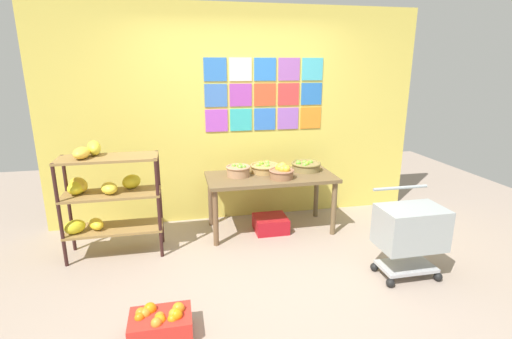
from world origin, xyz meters
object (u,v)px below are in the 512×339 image
at_px(display_table, 271,182).
at_px(shopping_cart, 410,230).
at_px(orange_crate_foreground, 161,323).
at_px(banana_shelf_unit, 101,190).
at_px(fruit_basket_back_left, 282,172).
at_px(fruit_basket_back_right, 265,168).
at_px(fruit_basket_right, 238,170).
at_px(produce_crate_under_table, 271,224).
at_px(fruit_basket_left, 306,166).

xyz_separation_m(display_table, shopping_cart, (1.00, -1.29, -0.13)).
xyz_separation_m(display_table, orange_crate_foreground, (-1.25, -1.66, -0.49)).
relative_size(banana_shelf_unit, shopping_cart, 1.46).
bearing_deg(fruit_basket_back_left, shopping_cart, -52.32).
distance_m(fruit_basket_back_right, fruit_basket_right, 0.35).
distance_m(orange_crate_foreground, shopping_cart, 2.31).
distance_m(banana_shelf_unit, display_table, 1.85).
xyz_separation_m(display_table, produce_crate_under_table, (-0.01, -0.04, -0.51)).
bearing_deg(banana_shelf_unit, shopping_cart, -20.55).
bearing_deg(display_table, banana_shelf_unit, -172.92).
relative_size(banana_shelf_unit, fruit_basket_left, 3.33).
distance_m(fruit_basket_back_right, shopping_cart, 1.80).
relative_size(banana_shelf_unit, orange_crate_foreground, 2.66).
height_order(banana_shelf_unit, display_table, banana_shelf_unit).
relative_size(fruit_basket_left, orange_crate_foreground, 0.80).
bearing_deg(shopping_cart, fruit_basket_back_right, 131.89).
bearing_deg(fruit_basket_left, banana_shelf_unit, -171.40).
relative_size(fruit_basket_right, orange_crate_foreground, 0.64).
xyz_separation_m(display_table, fruit_basket_back_right, (-0.04, 0.16, 0.14)).
distance_m(display_table, shopping_cart, 1.64).
relative_size(fruit_basket_back_left, orange_crate_foreground, 0.64).
bearing_deg(shopping_cart, produce_crate_under_table, 135.15).
bearing_deg(orange_crate_foreground, banana_shelf_unit, 112.29).
distance_m(fruit_basket_left, orange_crate_foreground, 2.56).
bearing_deg(fruit_basket_right, fruit_basket_back_left, -21.73).
relative_size(fruit_basket_left, produce_crate_under_table, 0.93).
bearing_deg(display_table, fruit_basket_left, 14.36).
bearing_deg(fruit_basket_back_right, shopping_cart, -54.42).
bearing_deg(produce_crate_under_table, fruit_basket_right, 163.99).
height_order(banana_shelf_unit, fruit_basket_back_left, banana_shelf_unit).
relative_size(fruit_basket_back_right, shopping_cart, 0.43).
bearing_deg(orange_crate_foreground, display_table, 53.13).
relative_size(fruit_basket_right, produce_crate_under_table, 0.75).
bearing_deg(banana_shelf_unit, orange_crate_foreground, -67.71).
distance_m(display_table, fruit_basket_back_right, 0.21).
relative_size(fruit_basket_back_right, produce_crate_under_table, 0.92).
distance_m(fruit_basket_back_right, orange_crate_foreground, 2.28).
bearing_deg(fruit_basket_left, orange_crate_foreground, -133.98).
xyz_separation_m(fruit_basket_left, produce_crate_under_table, (-0.48, -0.16, -0.65)).
bearing_deg(orange_crate_foreground, fruit_basket_right, 63.15).
bearing_deg(fruit_basket_back_left, fruit_basket_right, 158.27).
bearing_deg(fruit_basket_left, fruit_basket_back_right, 176.02).
bearing_deg(fruit_basket_right, produce_crate_under_table, -16.01).
xyz_separation_m(fruit_basket_back_right, fruit_basket_right, (-0.34, -0.09, 0.01)).
distance_m(fruit_basket_right, shopping_cart, 1.95).
xyz_separation_m(banana_shelf_unit, display_table, (1.84, 0.23, -0.11)).
xyz_separation_m(banana_shelf_unit, fruit_basket_left, (2.31, 0.35, 0.04)).
height_order(fruit_basket_left, fruit_basket_back_left, fruit_basket_back_left).
bearing_deg(fruit_basket_back_left, display_table, 128.70).
xyz_separation_m(fruit_basket_back_left, orange_crate_foreground, (-1.35, -1.54, -0.65)).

